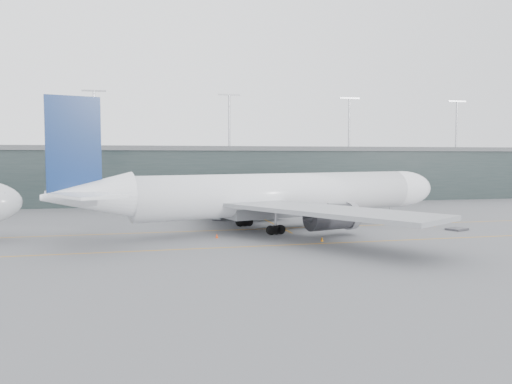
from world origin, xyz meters
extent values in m
plane|color=#5C5C61|center=(0.00, 0.00, 0.00)|extent=(320.00, 320.00, 0.00)
cube|color=orange|center=(0.00, -4.00, 0.01)|extent=(160.00, 0.25, 0.02)
cube|color=orange|center=(0.00, -20.00, 0.01)|extent=(160.00, 0.25, 0.02)
cube|color=orange|center=(5.00, 20.00, 0.01)|extent=(0.25, 60.00, 0.02)
cube|color=#1E2929|center=(0.00, 58.00, 7.00)|extent=(240.00, 35.00, 14.00)
cube|color=#515456|center=(0.00, 58.00, 14.60)|extent=(240.00, 36.00, 1.20)
cylinder|color=#9E9EA3|center=(-30.00, 48.00, 22.00)|extent=(0.60, 0.60, 14.00)
cylinder|color=#9E9EA3|center=(5.00, 48.00, 22.00)|extent=(0.60, 0.60, 14.00)
cylinder|color=#9E9EA3|center=(40.00, 48.00, 22.00)|extent=(0.60, 0.60, 14.00)
cylinder|color=#9E9EA3|center=(75.00, 48.00, 22.00)|extent=(0.60, 0.60, 14.00)
cylinder|color=white|center=(4.99, -3.95, 6.01)|extent=(52.18, 20.71, 7.04)
ellipsoid|color=white|center=(31.78, 3.47, 6.01)|extent=(16.12, 10.72, 7.04)
cone|color=white|center=(-26.17, -12.58, 6.81)|extent=(13.83, 9.84, 6.75)
cube|color=gray|center=(3.90, -4.25, 3.29)|extent=(19.01, 10.31, 2.27)
cube|color=black|center=(35.94, 4.62, 7.15)|extent=(3.31, 3.95, 0.91)
cube|color=gray|center=(6.40, -21.81, 4.88)|extent=(25.89, 33.40, 0.62)
cylinder|color=#38383D|center=(10.05, -13.73, 2.95)|extent=(8.71, 5.95, 3.97)
cube|color=gray|center=(-2.98, 12.09, 4.88)|extent=(10.51, 33.00, 0.62)
cylinder|color=#38383D|center=(4.30, 7.05, 2.95)|extent=(8.71, 5.95, 3.97)
cube|color=navy|center=(-27.82, -13.03, 13.96)|extent=(7.26, 2.52, 13.62)
cube|color=white|center=(-25.60, -18.90, 7.38)|extent=(10.56, 11.97, 0.40)
cube|color=white|center=(-28.93, -6.87, 7.38)|extent=(6.33, 10.26, 0.40)
cylinder|color=black|center=(29.05, 2.72, 0.62)|extent=(1.32, 0.77, 1.25)
cylinder|color=#9E9EA3|center=(29.05, 2.72, 1.48)|extent=(0.34, 0.34, 2.95)
cylinder|color=black|center=(2.07, -10.41, 0.74)|extent=(1.57, 0.94, 1.48)
cylinder|color=black|center=(-0.84, 0.09, 0.74)|extent=(1.57, 0.94, 1.48)
cube|color=#27272B|center=(22.97, 0.70, 4.40)|extent=(3.16, 3.47, 2.46)
cube|color=#27272B|center=(22.14, 7.96, 4.40)|extent=(3.49, 11.62, 2.20)
cube|color=#27272B|center=(20.83, 19.32, 4.40)|extent=(3.71, 11.64, 2.29)
cube|color=#27272B|center=(19.53, 30.69, 4.40)|extent=(3.92, 11.67, 2.38)
cylinder|color=#9E9EA3|center=(22.07, 8.57, 1.67)|extent=(0.44, 0.44, 3.34)
cube|color=#38383D|center=(22.07, 8.57, 0.31)|extent=(1.90, 1.51, 0.62)
cylinder|color=#27272B|center=(22.97, 40.50, 4.40)|extent=(3.52, 3.52, 2.64)
cylinder|color=#27272B|center=(22.97, 40.50, 1.58)|extent=(1.58, 1.58, 3.17)
cube|color=black|center=(-38.61, -7.72, 6.82)|extent=(2.77, 3.52, 0.87)
cube|color=#A61A0B|center=(29.09, -7.65, 0.82)|extent=(2.29, 1.63, 1.26)
cylinder|color=black|center=(28.38, -8.23, 0.19)|extent=(0.40, 0.20, 0.39)
cylinder|color=black|center=(29.92, -8.02, 0.19)|extent=(0.40, 0.20, 0.39)
cylinder|color=black|center=(28.26, -7.27, 0.19)|extent=(0.40, 0.20, 0.39)
cylinder|color=black|center=(29.79, -7.06, 0.19)|extent=(0.40, 0.20, 0.39)
cube|color=#343438|center=(33.13, -12.86, 0.19)|extent=(3.93, 3.57, 0.32)
cube|color=#38383D|center=(-4.29, 9.13, 0.14)|extent=(2.24, 2.06, 0.18)
cube|color=#A6ADB2|center=(-4.29, 9.13, 0.95)|extent=(1.87, 1.83, 1.36)
cube|color=#264796|center=(-4.29, 9.13, 1.65)|extent=(1.93, 1.89, 0.07)
cube|color=#38383D|center=(-1.74, 11.69, 0.15)|extent=(2.42, 2.23, 0.20)
cube|color=#B4B7C1|center=(-1.74, 11.69, 1.03)|extent=(2.03, 1.98, 1.46)
cube|color=#264796|center=(-1.74, 11.69, 1.79)|extent=(2.09, 2.04, 0.08)
cube|color=#38383D|center=(-0.41, 9.77, 0.15)|extent=(2.23, 1.93, 0.20)
cube|color=#AEB2BA|center=(-0.41, 9.77, 1.03)|extent=(1.83, 1.75, 1.47)
cube|color=#264796|center=(-0.41, 9.77, 1.80)|extent=(1.89, 1.81, 0.08)
cone|color=#D65E0B|center=(32.08, -7.69, 0.38)|extent=(0.48, 0.48, 0.77)
cone|color=orange|center=(6.91, -18.34, 0.34)|extent=(0.43, 0.43, 0.68)
cone|color=orange|center=(9.68, 12.23, 0.40)|extent=(0.50, 0.50, 0.79)
cone|color=red|center=(-7.62, -11.81, 0.35)|extent=(0.44, 0.44, 0.70)
camera|label=1|loc=(-18.92, -86.47, 12.31)|focal=35.00mm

